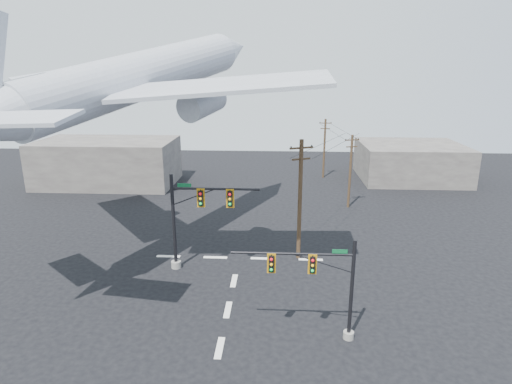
# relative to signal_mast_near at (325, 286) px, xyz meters

# --- Properties ---
(ground) EXTENTS (120.00, 120.00, 0.00)m
(ground) POSITION_rel_signal_mast_near_xyz_m (-5.93, -1.26, -3.42)
(ground) COLOR black
(ground) RESTS_ON ground
(lane_markings) EXTENTS (14.00, 21.20, 0.01)m
(lane_markings) POSITION_rel_signal_mast_near_xyz_m (-5.93, 4.08, -3.41)
(lane_markings) COLOR white
(lane_markings) RESTS_ON ground
(signal_mast_near) EXTENTS (7.20, 0.69, 6.25)m
(signal_mast_near) POSITION_rel_signal_mast_near_xyz_m (0.00, 0.00, 0.00)
(signal_mast_near) COLOR gray
(signal_mast_near) RESTS_ON ground
(signal_mast_far) EXTENTS (7.05, 0.85, 7.69)m
(signal_mast_far) POSITION_rel_signal_mast_near_xyz_m (-9.34, 8.64, 0.69)
(signal_mast_far) COLOR gray
(signal_mast_far) RESTS_ON ground
(utility_pole_a) EXTENTS (1.89, 0.92, 10.01)m
(utility_pole_a) POSITION_rel_signal_mast_near_xyz_m (-0.95, 11.07, 1.82)
(utility_pole_a) COLOR #46341E
(utility_pole_a) RESTS_ON ground
(utility_pole_b) EXTENTS (1.64, 0.58, 8.31)m
(utility_pole_b) POSITION_rel_signal_mast_near_xyz_m (5.31, 24.97, 0.93)
(utility_pole_b) COLOR #46341E
(utility_pole_b) RESTS_ON ground
(utility_pole_c) EXTENTS (1.73, 0.29, 8.45)m
(utility_pole_c) POSITION_rel_signal_mast_near_xyz_m (3.80, 38.73, 1.00)
(utility_pole_c) COLOR #46341E
(utility_pole_c) RESTS_ON ground
(power_lines) EXTENTS (7.93, 27.66, 0.76)m
(power_lines) POSITION_rel_signal_mast_near_xyz_m (3.31, 24.60, 4.73)
(power_lines) COLOR black
(airliner) EXTENTS (28.30, 30.94, 8.92)m
(airliner) POSITION_rel_signal_mast_near_xyz_m (-13.23, 11.39, 11.28)
(airliner) COLOR silver
(building_left) EXTENTS (18.00, 10.00, 6.00)m
(building_left) POSITION_rel_signal_mast_near_xyz_m (-25.93, 33.74, -0.42)
(building_left) COLOR slate
(building_left) RESTS_ON ground
(building_right) EXTENTS (14.00, 12.00, 5.00)m
(building_right) POSITION_rel_signal_mast_near_xyz_m (16.07, 38.74, -0.92)
(building_right) COLOR slate
(building_right) RESTS_ON ground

